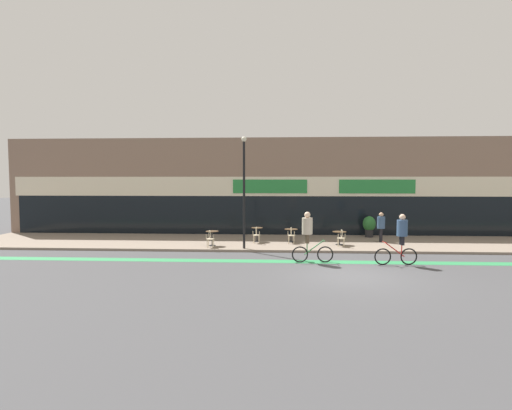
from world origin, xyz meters
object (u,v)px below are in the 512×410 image
(cafe_chair_2_near, at_px, (291,234))
(planter_pot, at_px, (369,225))
(cafe_chair_1_near, at_px, (256,234))
(cafe_chair_0_near, at_px, (210,238))
(bistro_table_3, at_px, (339,235))
(cafe_chair_3_near, at_px, (341,237))
(cyclist_0, at_px, (400,236))
(cyclist_1, at_px, (309,233))
(lamp_post, at_px, (244,185))
(bistro_table_2, at_px, (291,233))
(bistro_table_1, at_px, (257,232))
(bistro_table_0, at_px, (212,235))
(pedestrian_near_end, at_px, (381,224))

(cafe_chair_2_near, height_order, planter_pot, planter_pot)
(cafe_chair_1_near, height_order, cafe_chair_2_near, same)
(cafe_chair_0_near, bearing_deg, bistro_table_3, -77.05)
(cafe_chair_0_near, relative_size, cafe_chair_3_near, 1.00)
(planter_pot, relative_size, cyclist_0, 0.59)
(cafe_chair_2_near, distance_m, cyclist_1, 4.35)
(cafe_chair_0_near, relative_size, cyclist_1, 0.41)
(lamp_post, bearing_deg, bistro_table_2, 43.18)
(cafe_chair_2_near, distance_m, cafe_chair_3_near, 2.66)
(bistro_table_1, bearing_deg, cafe_chair_3_near, -18.88)
(bistro_table_1, distance_m, cafe_chair_3_near, 4.62)
(cyclist_0, bearing_deg, bistro_table_1, -44.03)
(cafe_chair_0_near, height_order, cyclist_0, cyclist_0)
(cafe_chair_0_near, bearing_deg, cafe_chair_1_near, -53.69)
(cafe_chair_0_near, height_order, cafe_chair_1_near, same)
(bistro_table_1, xyz_separation_m, cafe_chair_2_near, (1.86, -0.62, -0.03))
(bistro_table_1, bearing_deg, lamp_post, -103.13)
(bistro_table_2, height_order, cafe_chair_3_near, cafe_chair_3_near)
(bistro_table_3, bearing_deg, bistro_table_1, 168.75)
(lamp_post, bearing_deg, cafe_chair_1_near, 72.19)
(planter_pot, bearing_deg, cafe_chair_0_near, -154.28)
(bistro_table_0, distance_m, planter_pot, 9.53)
(cafe_chair_3_near, bearing_deg, cafe_chair_1_near, 77.28)
(cyclist_1, bearing_deg, planter_pot, 55.03)
(cafe_chair_2_near, distance_m, cyclist_0, 6.32)
(cafe_chair_1_near, bearing_deg, cafe_chair_0_near, 127.04)
(bistro_table_2, relative_size, cafe_chair_1_near, 0.81)
(bistro_table_3, distance_m, cafe_chair_2_near, 2.52)
(cafe_chair_1_near, bearing_deg, cafe_chair_3_near, -98.59)
(planter_pot, relative_size, lamp_post, 0.23)
(bistro_table_3, height_order, cafe_chair_3_near, cafe_chair_3_near)
(cafe_chair_2_near, height_order, cyclist_0, cyclist_0)
(cafe_chair_3_near, bearing_deg, lamp_post, 97.22)
(cafe_chair_1_near, bearing_deg, bistro_table_1, 2.32)
(cafe_chair_0_near, distance_m, cafe_chair_2_near, 4.39)
(pedestrian_near_end, bearing_deg, cafe_chair_2_near, -166.21)
(bistro_table_1, bearing_deg, bistro_table_2, 0.10)
(bistro_table_0, height_order, lamp_post, lamp_post)
(bistro_table_2, bearing_deg, lamp_post, -136.82)
(cyclist_0, bearing_deg, cyclist_1, -8.63)
(bistro_table_1, distance_m, lamp_post, 3.49)
(cafe_chair_1_near, distance_m, planter_pot, 7.12)
(bistro_table_2, relative_size, pedestrian_near_end, 0.45)
(lamp_post, relative_size, cyclist_1, 2.54)
(bistro_table_1, height_order, pedestrian_near_end, pedestrian_near_end)
(bistro_table_0, height_order, bistro_table_2, bistro_table_0)
(bistro_table_0, height_order, cafe_chair_1_near, cafe_chair_1_near)
(bistro_table_0, relative_size, pedestrian_near_end, 0.47)
(bistro_table_0, relative_size, cafe_chair_3_near, 0.85)
(pedestrian_near_end, bearing_deg, cyclist_0, -92.51)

